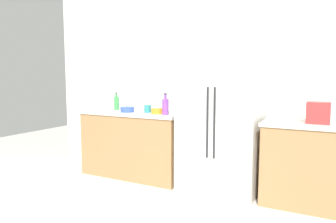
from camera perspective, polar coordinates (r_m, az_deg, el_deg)
name	(u,v)px	position (r m, az deg, el deg)	size (l,w,h in m)	color
kitchen_back_panel	(216,73)	(4.19, 8.62, 6.81)	(5.23, 0.10, 2.81)	silver
counter_left	(136,143)	(4.42, -5.87, -5.71)	(1.45, 0.64, 0.89)	#9E7247
counter_right	(328,166)	(3.71, 26.91, -8.71)	(1.31, 0.64, 0.89)	#9E7247
refrigerator	(221,119)	(3.78, 9.47, -1.36)	(0.91, 0.67, 1.73)	white
toaster	(318,113)	(3.54, 25.45, -0.21)	(0.22, 0.16, 0.22)	red
bottle_a	(117,103)	(4.58, -9.25, 1.55)	(0.07, 0.07, 0.25)	green
bottle_b	(165,106)	(3.94, -0.48, 0.94)	(0.08, 0.08, 0.27)	purple
cup_a	(148,109)	(4.19, -3.68, 0.49)	(0.09, 0.09, 0.10)	teal
bowl_a	(127,109)	(4.27, -7.34, 0.36)	(0.18, 0.18, 0.07)	blue
bowl_b	(131,108)	(4.49, -6.74, 0.65)	(0.17, 0.17, 0.07)	white
bowl_c	(158,111)	(4.06, -1.88, 0.10)	(0.16, 0.16, 0.07)	orange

